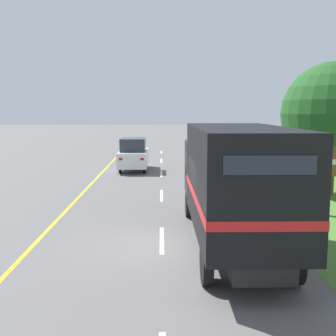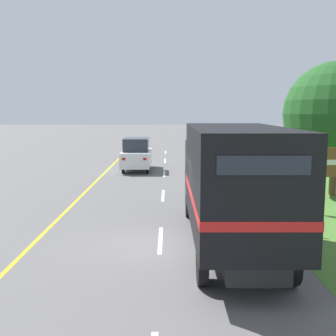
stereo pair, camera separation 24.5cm
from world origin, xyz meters
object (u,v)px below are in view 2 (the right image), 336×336
lead_car_white (135,154)px  highway_sign (327,165)px  horse_trailer_truck (230,181)px  roadside_tree_near (335,114)px  delineator_post (303,219)px

lead_car_white → highway_sign: 13.81m
horse_trailer_truck → highway_sign: bearing=44.8°
roadside_tree_near → delineator_post: roadside_tree_near is taller
horse_trailer_truck → delineator_post: size_ratio=8.52×
highway_sign → delineator_post: bearing=-121.5°
horse_trailer_truck → highway_sign: horse_trailer_truck is taller
roadside_tree_near → delineator_post: bearing=-117.9°
delineator_post → roadside_tree_near: bearing=62.1°
lead_car_white → delineator_post: lead_car_white is taller
lead_car_white → delineator_post: 15.43m
horse_trailer_truck → lead_car_white: 15.92m
roadside_tree_near → delineator_post: 7.68m
delineator_post → highway_sign: bearing=58.5°
horse_trailer_truck → highway_sign: 6.00m
lead_car_white → roadside_tree_near: 12.66m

